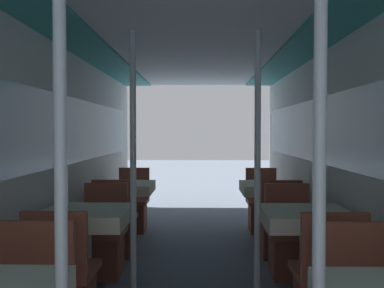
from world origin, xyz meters
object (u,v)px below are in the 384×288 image
at_px(dining_table_right_2, 270,191).
at_px(chair_right_near_2, 278,232).
at_px(chair_left_far_2, 132,212).
at_px(support_pole_right_0, 319,204).
at_px(dining_table_right_1, 306,222).
at_px(chair_left_near_2, 116,231).
at_px(support_pole_left_1, 133,166).
at_px(support_pole_left_0, 61,203).
at_px(dining_table_left_2, 125,191).
at_px(chair_left_far_1, 102,247).
at_px(chair_right_far_1, 290,248).
at_px(support_pole_right_1, 257,166).
at_px(dining_table_left_1, 86,221).
at_px(chair_right_far_2, 263,212).

xyz_separation_m(dining_table_right_2, chair_right_near_2, (-0.00, -0.60, -0.38)).
distance_m(chair_left_far_2, support_pole_right_0, 4.60).
height_order(dining_table_right_1, dining_table_right_2, same).
bearing_deg(chair_left_near_2, chair_right_near_2, 0.00).
bearing_deg(support_pole_left_1, support_pole_right_0, -60.70).
xyz_separation_m(support_pole_left_0, support_pole_right_0, (1.04, 0.00, 0.00)).
bearing_deg(chair_left_far_2, dining_table_left_2, 90.00).
bearing_deg(chair_left_far_2, chair_left_far_1, 90.00).
xyz_separation_m(dining_table_right_1, dining_table_right_2, (0.00, 1.84, 0.00)).
distance_m(support_pole_left_1, dining_table_right_1, 1.51).
height_order(chair_right_far_1, support_pole_right_1, support_pole_right_1).
height_order(support_pole_left_0, dining_table_right_2, support_pole_left_0).
height_order(support_pole_left_1, dining_table_right_2, support_pole_left_1).
bearing_deg(dining_table_left_1, dining_table_left_2, 90.00).
xyz_separation_m(support_pole_left_1, chair_left_near_2, (-0.40, 1.24, -0.84)).
distance_m(dining_table_left_2, chair_right_far_2, 1.97).
distance_m(chair_left_near_2, support_pole_right_1, 2.08).
bearing_deg(chair_left_near_2, chair_right_far_1, -19.32).
relative_size(chair_left_far_2, chair_right_far_2, 1.00).
distance_m(support_pole_left_1, chair_left_near_2, 1.56).
bearing_deg(chair_right_far_2, chair_right_far_1, 90.00).
bearing_deg(chair_left_far_2, chair_left_near_2, 90.00).
relative_size(chair_right_far_1, chair_right_near_2, 1.00).
bearing_deg(dining_table_left_2, support_pole_right_1, -52.09).
relative_size(support_pole_left_0, chair_right_far_1, 2.54).
distance_m(chair_left_far_1, dining_table_left_2, 1.30).
bearing_deg(chair_left_far_2, dining_table_left_1, 90.00).
bearing_deg(chair_left_far_1, chair_right_far_2, -134.90).
relative_size(chair_left_far_1, support_pole_left_1, 0.39).
bearing_deg(support_pole_left_1, dining_table_right_2, 52.09).
bearing_deg(dining_table_right_2, chair_left_far_1, -145.90).
xyz_separation_m(chair_left_near_2, chair_right_far_2, (1.84, 1.20, 0.00)).
distance_m(dining_table_left_1, dining_table_right_1, 1.84).
relative_size(support_pole_left_0, support_pole_right_1, 1.00).
relative_size(chair_left_far_2, support_pole_right_0, 0.39).
height_order(support_pole_right_1, dining_table_right_2, support_pole_right_1).
height_order(support_pole_right_0, support_pole_right_1, same).
distance_m(support_pole_left_1, dining_table_right_2, 2.38).
distance_m(support_pole_right_1, chair_right_near_2, 1.56).
bearing_deg(support_pole_left_0, dining_table_right_1, 52.09).
relative_size(support_pole_left_1, chair_right_far_2, 2.54).
relative_size(chair_left_near_2, chair_right_far_2, 1.00).
bearing_deg(dining_table_left_1, chair_right_far_1, 18.08).
relative_size(dining_table_left_2, support_pole_right_0, 0.34).
xyz_separation_m(chair_left_near_2, chair_right_far_1, (1.84, -0.64, 0.00)).
distance_m(dining_table_left_1, chair_right_near_2, 2.25).
bearing_deg(support_pole_right_1, dining_table_right_1, 0.00).
relative_size(support_pole_right_0, chair_right_far_1, 2.54).
bearing_deg(dining_table_right_1, chair_right_near_2, 90.00).
xyz_separation_m(chair_right_far_1, chair_right_near_2, (0.00, 0.64, 0.00)).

